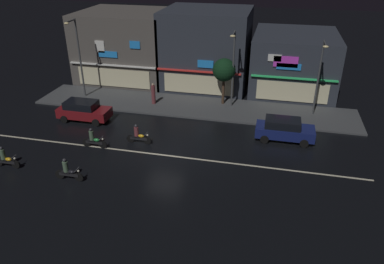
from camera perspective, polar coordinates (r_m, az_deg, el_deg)
ground_plane at (r=25.85m, az=-4.33°, el=-3.61°), size 140.00×140.00×0.00m
lane_divider_stripe at (r=25.85m, az=-4.33°, el=-3.59°), size 27.35×0.16×0.01m
sidewalk_far at (r=33.37m, az=0.07°, el=3.98°), size 28.79×4.97×0.14m
storefront_left_block at (r=38.01m, az=2.27°, el=12.82°), size 8.38×7.75×7.63m
storefront_center_block at (r=40.84m, az=-9.94°, el=13.06°), size 9.40×8.41×7.08m
storefront_right_block at (r=38.36m, az=15.44°, el=10.43°), size 7.91×9.17×5.58m
streetlamp_west at (r=35.66m, az=-17.25°, el=11.68°), size 0.44×1.64×7.24m
streetlamp_mid at (r=32.06m, az=6.37°, el=10.54°), size 0.44×1.64×6.71m
streetlamp_east at (r=31.78m, az=19.16°, el=8.71°), size 0.44×1.64×6.35m
pedestrian_on_sidewalk at (r=33.69m, az=-6.00°, el=5.85°), size 0.36×0.36×1.94m
street_tree at (r=32.89m, az=4.99°, el=9.52°), size 2.04×2.04×4.20m
parked_car_near_kerb at (r=28.26m, az=14.10°, el=0.43°), size 4.30×1.98×1.67m
parked_car_trailing at (r=31.88m, az=-16.45°, el=3.24°), size 4.30×1.98×1.67m
motorcycle_lead at (r=27.31m, az=-8.39°, el=-0.54°), size 1.90×0.60×1.52m
motorcycle_following at (r=24.17m, az=-18.71°, el=-5.76°), size 1.90×0.60×1.52m
motorcycle_opposite_lane at (r=27.10m, az=-26.98°, el=-3.70°), size 1.90×0.60×1.52m
motorcycle_trailing_far at (r=27.41m, az=-15.05°, el=-1.12°), size 1.90×0.60×1.52m
traffic_cone at (r=32.55m, az=-13.17°, el=3.01°), size 0.36×0.36×0.55m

